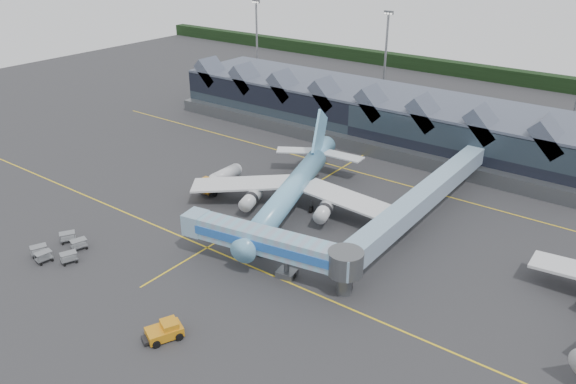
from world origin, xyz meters
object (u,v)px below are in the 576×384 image
Objects in this scene: pushback_tug at (165,331)px; fuel_truck at (222,178)px; main_airliner at (294,188)px; jet_bridge at (279,246)px.

fuel_truck is at bearing 148.29° from pushback_tug.
main_airliner is 4.00× the size of fuel_truck.
fuel_truck reaches higher than pushback_tug.
pushback_tug is (-2.58, -17.25, -3.40)m from jet_bridge.
main_airliner is 8.14× the size of pushback_tug.
pushback_tug is at bearing -107.97° from jet_bridge.
pushback_tug is at bearing -57.83° from fuel_truck.
fuel_truck is (-24.14, 15.26, -2.44)m from jet_bridge.
main_airliner is 14.74m from fuel_truck.
jet_bridge is at bearing -33.67° from fuel_truck.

